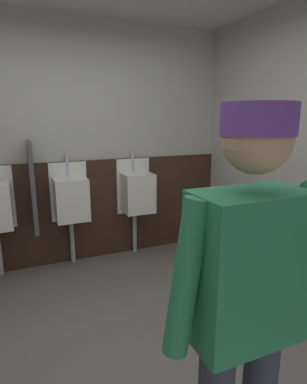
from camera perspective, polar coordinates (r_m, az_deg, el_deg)
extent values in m
cube|color=slate|center=(2.43, -5.82, -29.36)|extent=(4.24, 4.23, 0.04)
cube|color=#B2B2AD|center=(3.64, -15.33, 8.05)|extent=(4.24, 0.12, 2.64)
cube|color=#382319|center=(3.70, -14.47, -3.53)|extent=(3.64, 0.03, 1.15)
cube|color=white|center=(3.62, -15.01, 0.13)|extent=(0.40, 0.05, 0.65)
cube|color=white|center=(3.47, -14.54, -1.26)|extent=(0.34, 0.30, 0.45)
cylinder|color=#B7BABF|center=(3.56, -15.27, 4.73)|extent=(0.04, 0.04, 0.24)
cylinder|color=#B7BABF|center=(3.74, -14.41, -8.23)|extent=(0.05, 0.05, 0.55)
cube|color=white|center=(3.79, -3.75, 1.15)|extent=(0.40, 0.05, 0.65)
cube|color=white|center=(3.65, -2.85, -0.13)|extent=(0.34, 0.30, 0.45)
cylinder|color=#B7BABF|center=(3.73, -3.77, 5.55)|extent=(0.04, 0.04, 0.24)
cylinder|color=#B7BABF|center=(3.91, -3.44, -6.87)|extent=(0.05, 0.05, 0.55)
cube|color=#4C4C51|center=(3.37, -20.94, 0.91)|extent=(0.04, 0.40, 0.90)
cube|color=#26724C|center=(1.24, 16.52, -12.86)|extent=(0.42, 0.24, 0.57)
cylinder|color=#26724C|center=(1.10, 5.84, -15.15)|extent=(0.17, 0.09, 0.56)
sphere|color=tan|center=(1.12, 18.09, 9.03)|extent=(0.24, 0.24, 0.24)
cylinder|color=#60388C|center=(1.12, 18.33, 12.35)|extent=(0.25, 0.25, 0.11)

